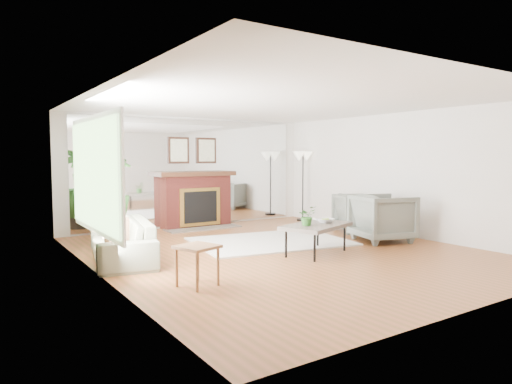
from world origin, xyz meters
TOP-DOWN VIEW (x-y plane):
  - ground at (0.00, 0.00)m, footprint 7.00×7.00m
  - wall_left at (-2.99, 0.00)m, footprint 0.02×7.00m
  - wall_right at (2.99, 0.00)m, footprint 0.02×7.00m
  - wall_back at (0.00, 3.49)m, footprint 6.00×0.02m
  - mirror_panel at (0.00, 3.47)m, footprint 5.40×0.04m
  - window_panel at (-2.96, 0.40)m, footprint 0.04×2.40m
  - fireplace at (0.00, 3.26)m, footprint 1.85×0.83m
  - area_rug at (0.32, 0.79)m, footprint 3.05×2.40m
  - coffee_table at (0.35, -0.49)m, footprint 1.42×1.11m
  - sofa at (-2.45, 0.89)m, footprint 1.23×2.24m
  - armchair_back at (2.60, 0.75)m, footprint 1.17×1.16m
  - armchair_front at (2.16, -0.31)m, footprint 1.22×1.20m
  - side_table at (-2.12, -1.11)m, footprint 0.57×0.57m
  - potted_ficus at (-2.27, 2.33)m, footprint 1.01×1.01m
  - floor_lamp at (2.70, 2.75)m, footprint 0.57×0.31m
  - tabletop_plant at (0.11, -0.53)m, footprint 0.30×0.27m
  - fruit_bowl at (0.59, -0.44)m, footprint 0.32×0.32m
  - book at (0.62, -0.21)m, footprint 0.23×0.31m

SIDE VIEW (x-z plane):
  - ground at x=0.00m, z-range 0.00..0.00m
  - area_rug at x=0.32m, z-range 0.00..0.03m
  - sofa at x=-2.45m, z-range 0.00..0.62m
  - armchair_back at x=2.60m, z-range 0.00..0.82m
  - side_table at x=-2.12m, z-range 0.17..0.68m
  - armchair_front at x=2.16m, z-range 0.00..0.90m
  - coffee_table at x=0.35m, z-range 0.21..0.70m
  - book at x=0.62m, z-range 0.50..0.52m
  - fruit_bowl at x=0.59m, z-range 0.50..0.57m
  - tabletop_plant at x=0.11m, z-range 0.50..0.81m
  - fireplace at x=0.00m, z-range -0.37..1.68m
  - potted_ficus at x=-2.27m, z-range 0.06..1.86m
  - wall_left at x=-2.99m, z-range 0.00..2.50m
  - wall_right at x=2.99m, z-range 0.00..2.50m
  - wall_back at x=0.00m, z-range 0.00..2.50m
  - mirror_panel at x=0.00m, z-range 0.05..2.45m
  - window_panel at x=-2.96m, z-range 0.60..2.10m
  - floor_lamp at x=2.70m, z-range 0.61..2.35m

